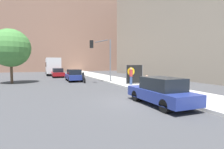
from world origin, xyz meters
TOP-DOWN VIEW (x-y plane):
  - ground_plane at (0.00, 0.00)m, footprint 160.00×160.00m
  - sidewalk_curb at (3.73, 15.00)m, footprint 3.93×90.00m
  - building_backdrop_far at (-2.00, 47.48)m, footprint 52.00×12.00m
  - building_backdrop_right at (16.77, 14.77)m, footprint 10.00×32.00m
  - seated_protester at (2.47, 3.06)m, footprint 0.91×0.77m
  - jogger_on_sidewalk at (2.91, 6.63)m, footprint 0.34×0.34m
  - pedestrian_behind at (4.16, 8.47)m, footprint 0.34×0.34m
  - protest_banner at (3.43, 6.89)m, footprint 1.93×0.06m
  - traffic_light_pole at (1.22, 10.29)m, footprint 2.71×2.48m
  - parked_car_curbside at (0.65, -1.07)m, footprint 1.75×4.35m
  - car_on_road_nearest at (-1.56, 13.75)m, footprint 1.75×4.27m
  - car_on_road_midblock at (-2.96, 21.41)m, footprint 1.83×4.75m
  - city_bus_on_road at (-3.39, 29.06)m, footprint 2.53×11.25m
  - motorcycle_on_road at (-0.82, 11.72)m, footprint 0.28×2.22m
  - street_tree_near_curb at (-8.56, 13.73)m, footprint 4.26×4.26m

SIDE VIEW (x-z plane):
  - ground_plane at x=0.00m, z-range 0.00..0.00m
  - sidewalk_curb at x=3.73m, z-range 0.00..0.16m
  - motorcycle_on_road at x=-0.82m, z-range -0.09..1.16m
  - car_on_road_midblock at x=-2.96m, z-range 0.00..1.48m
  - car_on_road_nearest at x=-1.56m, z-range -0.01..1.50m
  - parked_car_curbside at x=0.65m, z-range -0.01..1.51m
  - seated_protester at x=2.47m, z-range 0.19..1.36m
  - jogger_on_sidewalk at x=2.91m, z-range 0.17..1.86m
  - pedestrian_behind at x=4.16m, z-range 0.18..1.92m
  - protest_banner at x=3.43m, z-range 0.21..2.16m
  - city_bus_on_road at x=-3.39m, z-range 0.25..3.54m
  - traffic_light_pole at x=1.22m, z-range 1.03..5.97m
  - street_tree_near_curb at x=-8.56m, z-range 0.93..7.07m
  - building_backdrop_right at x=16.77m, z-range 0.00..18.42m
  - building_backdrop_far at x=-2.00m, z-range 0.00..34.95m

